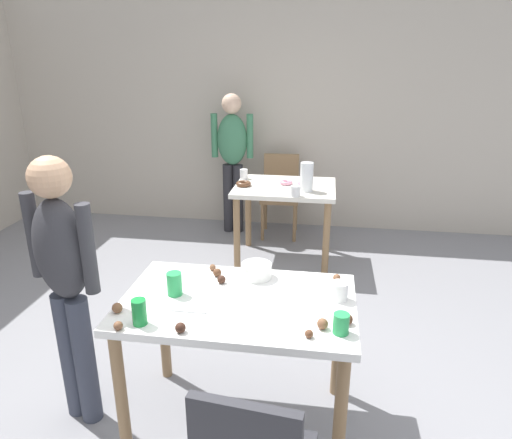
{
  "coord_description": "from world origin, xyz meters",
  "views": [
    {
      "loc": [
        0.47,
        -1.98,
        1.91
      ],
      "look_at": [
        0.04,
        0.77,
        0.9
      ],
      "focal_mm": 32.55,
      "sensor_mm": 36.0,
      "label": 1
    }
  ],
  "objects_px": {
    "person_adult_far": "(232,152)",
    "soda_can": "(139,312)",
    "dining_table_near": "(238,318)",
    "dining_table_far": "(285,198)",
    "pitcher_far": "(307,177)",
    "person_girl_near": "(64,273)",
    "chair_far_table": "(280,190)",
    "mixing_bowl": "(256,271)"
  },
  "relations": [
    {
      "from": "person_adult_far",
      "to": "pitcher_far",
      "type": "distance_m",
      "value": 1.18
    },
    {
      "from": "mixing_bowl",
      "to": "dining_table_near",
      "type": "bearing_deg",
      "value": -101.8
    },
    {
      "from": "dining_table_near",
      "to": "person_girl_near",
      "type": "xyz_separation_m",
      "value": [
        -0.86,
        -0.09,
        0.23
      ]
    },
    {
      "from": "person_adult_far",
      "to": "soda_can",
      "type": "height_order",
      "value": "person_adult_far"
    },
    {
      "from": "dining_table_far",
      "to": "person_girl_near",
      "type": "relative_size",
      "value": 0.63
    },
    {
      "from": "dining_table_near",
      "to": "person_adult_far",
      "type": "xyz_separation_m",
      "value": [
        -0.6,
        2.82,
        0.26
      ]
    },
    {
      "from": "dining_table_far",
      "to": "person_girl_near",
      "type": "distance_m",
      "value": 2.4
    },
    {
      "from": "chair_far_table",
      "to": "mixing_bowl",
      "type": "height_order",
      "value": "chair_far_table"
    },
    {
      "from": "person_adult_far",
      "to": "soda_can",
      "type": "bearing_deg",
      "value": -86.19
    },
    {
      "from": "soda_can",
      "to": "pitcher_far",
      "type": "xyz_separation_m",
      "value": [
        0.63,
        2.26,
        0.07
      ]
    },
    {
      "from": "chair_far_table",
      "to": "person_adult_far",
      "type": "xyz_separation_m",
      "value": [
        -0.52,
        -0.03,
        0.41
      ]
    },
    {
      "from": "person_girl_near",
      "to": "pitcher_far",
      "type": "distance_m",
      "value": 2.34
    },
    {
      "from": "soda_can",
      "to": "pitcher_far",
      "type": "distance_m",
      "value": 2.35
    },
    {
      "from": "person_girl_near",
      "to": "person_adult_far",
      "type": "distance_m",
      "value": 2.92
    },
    {
      "from": "dining_table_near",
      "to": "dining_table_far",
      "type": "relative_size",
      "value": 1.26
    },
    {
      "from": "dining_table_far",
      "to": "chair_far_table",
      "type": "bearing_deg",
      "value": 98.93
    },
    {
      "from": "dining_table_far",
      "to": "person_adult_far",
      "type": "distance_m",
      "value": 0.98
    },
    {
      "from": "mixing_bowl",
      "to": "person_adult_far",
      "type": "bearing_deg",
      "value": 104.33
    },
    {
      "from": "person_adult_far",
      "to": "mixing_bowl",
      "type": "xyz_separation_m",
      "value": [
        0.65,
        -2.56,
        -0.11
      ]
    },
    {
      "from": "dining_table_near",
      "to": "person_adult_far",
      "type": "height_order",
      "value": "person_adult_far"
    },
    {
      "from": "dining_table_far",
      "to": "person_adult_far",
      "type": "bearing_deg",
      "value": 132.28
    },
    {
      "from": "chair_far_table",
      "to": "soda_can",
      "type": "distance_m",
      "value": 3.16
    },
    {
      "from": "chair_far_table",
      "to": "pitcher_far",
      "type": "height_order",
      "value": "pitcher_far"
    },
    {
      "from": "dining_table_near",
      "to": "mixing_bowl",
      "type": "height_order",
      "value": "mixing_bowl"
    },
    {
      "from": "person_adult_far",
      "to": "soda_can",
      "type": "distance_m",
      "value": 3.11
    },
    {
      "from": "soda_can",
      "to": "pitcher_far",
      "type": "relative_size",
      "value": 0.48
    },
    {
      "from": "chair_far_table",
      "to": "pitcher_far",
      "type": "bearing_deg",
      "value": -70.04
    },
    {
      "from": "chair_far_table",
      "to": "mixing_bowl",
      "type": "bearing_deg",
      "value": -87.05
    },
    {
      "from": "person_adult_far",
      "to": "soda_can",
      "type": "relative_size",
      "value": 12.38
    },
    {
      "from": "dining_table_near",
      "to": "person_girl_near",
      "type": "distance_m",
      "value": 0.89
    },
    {
      "from": "dining_table_far",
      "to": "person_girl_near",
      "type": "bearing_deg",
      "value": -112.0
    },
    {
      "from": "dining_table_far",
      "to": "soda_can",
      "type": "xyz_separation_m",
      "value": [
        -0.43,
        -2.4,
        0.18
      ]
    },
    {
      "from": "mixing_bowl",
      "to": "soda_can",
      "type": "xyz_separation_m",
      "value": [
        -0.45,
        -0.54,
        0.02
      ]
    },
    {
      "from": "dining_table_near",
      "to": "mixing_bowl",
      "type": "distance_m",
      "value": 0.3
    },
    {
      "from": "dining_table_near",
      "to": "chair_far_table",
      "type": "xyz_separation_m",
      "value": [
        -0.08,
        2.85,
        -0.15
      ]
    },
    {
      "from": "soda_can",
      "to": "pitcher_far",
      "type": "height_order",
      "value": "pitcher_far"
    },
    {
      "from": "dining_table_near",
      "to": "person_girl_near",
      "type": "height_order",
      "value": "person_girl_near"
    },
    {
      "from": "person_girl_near",
      "to": "soda_can",
      "type": "distance_m",
      "value": 0.51
    },
    {
      "from": "dining_table_near",
      "to": "pitcher_far",
      "type": "distance_m",
      "value": 2.01
    },
    {
      "from": "person_girl_near",
      "to": "mixing_bowl",
      "type": "relative_size",
      "value": 8.79
    },
    {
      "from": "dining_table_near",
      "to": "soda_can",
      "type": "relative_size",
      "value": 9.49
    },
    {
      "from": "chair_far_table",
      "to": "person_girl_near",
      "type": "distance_m",
      "value": 3.06
    }
  ]
}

